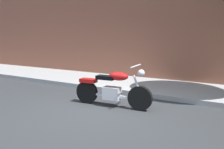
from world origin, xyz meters
name	(u,v)px	position (x,y,z in m)	size (l,w,h in m)	color
ground_plane	(98,111)	(0.00, 0.00, 0.00)	(60.00, 60.00, 0.00)	#303335
sidewalk	(146,86)	(0.00, 3.04, 0.07)	(25.86, 2.54, 0.14)	#9E9E9E
motorcycle	(112,89)	(0.10, 0.51, 0.45)	(2.12, 0.70, 1.11)	black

